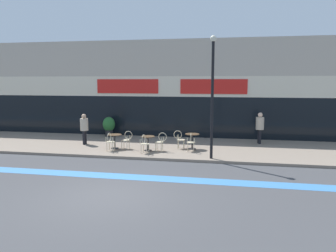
# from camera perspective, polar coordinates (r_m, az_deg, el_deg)

# --- Properties ---
(ground_plane) EXTENTS (120.00, 120.00, 0.00)m
(ground_plane) POSITION_cam_1_polar(r_m,az_deg,el_deg) (10.33, -10.12, -11.78)
(ground_plane) COLOR #424244
(sidewalk_slab) EXTENTS (40.00, 5.50, 0.12)m
(sidewalk_slab) POSITION_cam_1_polar(r_m,az_deg,el_deg) (17.05, -1.45, -3.60)
(sidewalk_slab) COLOR gray
(sidewalk_slab) RESTS_ON ground
(storefront_facade) EXTENTS (40.00, 4.06, 5.85)m
(storefront_facade) POSITION_cam_1_polar(r_m,az_deg,el_deg) (21.34, 1.21, 6.43)
(storefront_facade) COLOR #B2A899
(storefront_facade) RESTS_ON ground
(bike_lane_stripe) EXTENTS (36.00, 0.70, 0.01)m
(bike_lane_stripe) POSITION_cam_1_polar(r_m,az_deg,el_deg) (12.08, -6.81, -8.77)
(bike_lane_stripe) COLOR #3D7AB7
(bike_lane_stripe) RESTS_ON ground
(bistro_table_0) EXTENTS (0.70, 0.70, 0.70)m
(bistro_table_0) POSITION_cam_1_polar(r_m,az_deg,el_deg) (16.39, -9.27, -2.16)
(bistro_table_0) COLOR black
(bistro_table_0) RESTS_ON sidewalk_slab
(bistro_table_1) EXTENTS (0.66, 0.66, 0.70)m
(bistro_table_1) POSITION_cam_1_polar(r_m,az_deg,el_deg) (15.71, -3.52, -2.52)
(bistro_table_1) COLOR black
(bistro_table_1) RESTS_ON sidewalk_slab
(bistro_table_2) EXTENTS (0.69, 0.69, 0.76)m
(bistro_table_2) POSITION_cam_1_polar(r_m,az_deg,el_deg) (16.09, 4.24, -2.13)
(bistro_table_2) COLOR black
(bistro_table_2) RESTS_ON sidewalk_slab
(cafe_chair_0_near) EXTENTS (0.42, 0.59, 0.90)m
(cafe_chair_0_near) POSITION_cam_1_polar(r_m,az_deg,el_deg) (15.81, -10.06, -2.49)
(cafe_chair_0_near) COLOR beige
(cafe_chair_0_near) RESTS_ON sidewalk_slab
(cafe_chair_0_side) EXTENTS (0.59, 0.44, 0.90)m
(cafe_chair_0_side) POSITION_cam_1_polar(r_m,az_deg,el_deg) (16.18, -7.20, -2.20)
(cafe_chair_0_side) COLOR beige
(cafe_chair_0_side) RESTS_ON sidewalk_slab
(cafe_chair_1_near) EXTENTS (0.44, 0.60, 0.90)m
(cafe_chair_1_near) POSITION_cam_1_polar(r_m,az_deg,el_deg) (15.11, -4.14, -2.87)
(cafe_chair_1_near) COLOR beige
(cafe_chair_1_near) RESTS_ON sidewalk_slab
(cafe_chair_1_side) EXTENTS (0.58, 0.42, 0.90)m
(cafe_chair_1_side) POSITION_cam_1_polar(r_m,az_deg,el_deg) (15.56, -1.29, -2.54)
(cafe_chair_1_side) COLOR beige
(cafe_chair_1_side) RESTS_ON sidewalk_slab
(cafe_chair_2_near) EXTENTS (0.44, 0.59, 0.90)m
(cafe_chair_2_near) POSITION_cam_1_polar(r_m,az_deg,el_deg) (15.49, 4.00, -2.61)
(cafe_chair_2_near) COLOR beige
(cafe_chair_2_near) RESTS_ON sidewalk_slab
(cafe_chair_2_side) EXTENTS (0.58, 0.41, 0.90)m
(cafe_chair_2_side) POSITION_cam_1_polar(r_m,az_deg,el_deg) (16.18, 2.03, -2.14)
(cafe_chair_2_side) COLOR beige
(cafe_chair_2_side) RESTS_ON sidewalk_slab
(planter_pot) EXTENTS (0.73, 0.73, 1.18)m
(planter_pot) POSITION_cam_1_polar(r_m,az_deg,el_deg) (19.94, -10.25, 0.06)
(planter_pot) COLOR #232326
(planter_pot) RESTS_ON sidewalk_slab
(lamp_post) EXTENTS (0.26, 0.26, 5.19)m
(lamp_post) POSITION_cam_1_polar(r_m,az_deg,el_deg) (13.97, 7.74, 6.43)
(lamp_post) COLOR black
(lamp_post) RESTS_ON sidewalk_slab
(pedestrian_near_end) EXTENTS (0.42, 0.42, 1.61)m
(pedestrian_near_end) POSITION_cam_1_polar(r_m,az_deg,el_deg) (17.76, -14.38, -0.05)
(pedestrian_near_end) COLOR black
(pedestrian_near_end) RESTS_ON sidewalk_slab
(pedestrian_far_end) EXTENTS (0.50, 0.50, 1.67)m
(pedestrian_far_end) POSITION_cam_1_polar(r_m,az_deg,el_deg) (18.05, 15.70, 0.13)
(pedestrian_far_end) COLOR black
(pedestrian_far_end) RESTS_ON sidewalk_slab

